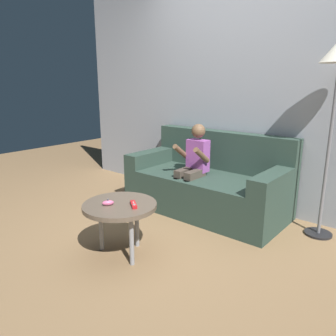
% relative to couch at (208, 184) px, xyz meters
% --- Properties ---
extents(ground_plane, '(9.68, 9.68, 0.00)m').
position_rel_couch_xyz_m(ground_plane, '(0.16, -1.05, -0.29)').
color(ground_plane, olive).
extents(wall_back, '(4.84, 0.05, 2.50)m').
position_rel_couch_xyz_m(wall_back, '(0.16, 0.39, 0.96)').
color(wall_back, '#999EA8').
rests_on(wall_back, ground).
extents(couch, '(1.68, 0.80, 0.83)m').
position_rel_couch_xyz_m(couch, '(0.00, 0.00, 0.00)').
color(couch, '#2D4238').
rests_on(couch, ground).
extents(person_seated_on_couch, '(0.31, 0.38, 0.94)m').
position_rel_couch_xyz_m(person_seated_on_couch, '(-0.08, -0.18, 0.25)').
color(person_seated_on_couch, '#4C4238').
rests_on(person_seated_on_couch, ground).
extents(coffee_table, '(0.58, 0.58, 0.44)m').
position_rel_couch_xyz_m(coffee_table, '(0.00, -1.26, 0.10)').
color(coffee_table, brown).
rests_on(coffee_table, ground).
extents(game_remote_red_near_edge, '(0.13, 0.11, 0.03)m').
position_rel_couch_xyz_m(game_remote_red_near_edge, '(0.12, -1.23, 0.16)').
color(game_remote_red_near_edge, red).
rests_on(game_remote_red_near_edge, coffee_table).
extents(nunchuk_pink, '(0.09, 0.10, 0.05)m').
position_rel_couch_xyz_m(nunchuk_pink, '(-0.04, -1.35, 0.17)').
color(nunchuk_pink, pink).
rests_on(nunchuk_pink, coffee_table).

